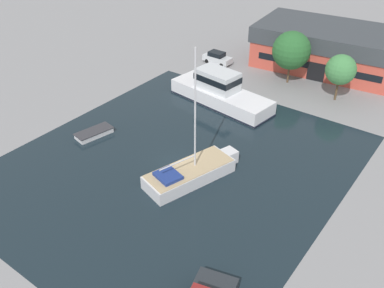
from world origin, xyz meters
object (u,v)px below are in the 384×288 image
quay_tree_by_water (341,70)px  small_dinghy (94,133)px  quay_tree_near_building (291,50)px  sailboat_moored (191,172)px  parked_car (217,58)px  motor_cruiser (220,92)px  warehouse_building (329,48)px

quay_tree_by_water → small_dinghy: (-17.75, -23.61, -3.68)m
quay_tree_near_building → sailboat_moored: sailboat_moored is taller
quay_tree_near_building → quay_tree_by_water: size_ratio=1.19×
parked_car → small_dinghy: bearing=2.7°
sailboat_moored → motor_cruiser: bearing=130.3°
quay_tree_near_building → motor_cruiser: 11.53m
motor_cruiser → small_dinghy: bearing=162.3°
parked_car → small_dinghy: parked_car is taller
sailboat_moored → small_dinghy: (-12.92, -0.12, -0.44)m
quay_tree_near_building → parked_car: size_ratio=1.61×
warehouse_building → sailboat_moored: sailboat_moored is taller
sailboat_moored → quay_tree_near_building: bearing=111.8°
quay_tree_by_water → sailboat_moored: (-4.83, -23.49, -3.24)m
warehouse_building → motor_cruiser: 19.49m
quay_tree_by_water → motor_cruiser: bearing=-140.1°
quay_tree_by_water → motor_cruiser: size_ratio=0.42×
sailboat_moored → motor_cruiser: size_ratio=0.92×
quay_tree_by_water → parked_car: quay_tree_by_water is taller
quay_tree_near_building → small_dinghy: (-10.73, -24.75, -4.16)m
warehouse_building → motor_cruiser: warehouse_building is taller
quay_tree_near_building → small_dinghy: quay_tree_near_building is taller
motor_cruiser → parked_car: bearing=42.4°
quay_tree_by_water → sailboat_moored: sailboat_moored is taller
warehouse_building → parked_car: 15.84m
quay_tree_by_water → small_dinghy: 29.76m
sailboat_moored → warehouse_building: bearing=106.7°
sailboat_moored → motor_cruiser: 15.57m
warehouse_building → motor_cruiser: size_ratio=1.54×
small_dinghy → quay_tree_by_water: bearing=64.6°
quay_tree_near_building → small_dinghy: 27.30m
motor_cruiser → quay_tree_near_building: bearing=-13.9°
quay_tree_near_building → motor_cruiser: size_ratio=0.51×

